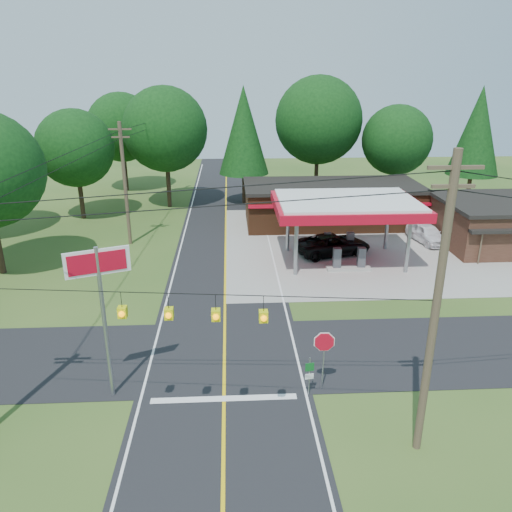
{
  "coord_description": "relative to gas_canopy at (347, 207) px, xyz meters",
  "views": [
    {
      "loc": [
        0.43,
        -22.18,
        13.78
      ],
      "look_at": [
        2.0,
        7.0,
        2.8
      ],
      "focal_mm": 35.0,
      "sensor_mm": 36.0,
      "label": 1
    }
  ],
  "objects": [
    {
      "name": "big_stop_sign",
      "position": [
        -14.0,
        -16.01,
        1.02
      ],
      "size": [
        2.48,
        1.02,
        7.08
      ],
      "color": "gray",
      "rests_on": "ground"
    },
    {
      "name": "utility_pole_near_right",
      "position": [
        -1.5,
        -20.0,
        1.69
      ],
      "size": [
        1.8,
        0.3,
        11.5
      ],
      "color": "#473828",
      "rests_on": "ground"
    },
    {
      "name": "overhead_beacons",
      "position": [
        -10.0,
        -19.0,
        1.95
      ],
      "size": [
        17.04,
        2.04,
        1.03
      ],
      "color": "black",
      "rests_on": "ground"
    },
    {
      "name": "route_sign_post",
      "position": [
        -5.2,
        -16.52,
        -3.12
      ],
      "size": [
        0.4,
        0.11,
        1.94
      ],
      "color": "gray",
      "rests_on": "ground"
    },
    {
      "name": "treeline_backdrop",
      "position": [
        -8.18,
        11.01,
        3.22
      ],
      "size": [
        70.27,
        51.59,
        13.3
      ],
      "color": "#332316",
      "rests_on": "ground"
    },
    {
      "name": "sedan_car",
      "position": [
        8.0,
        4.0,
        -3.49
      ],
      "size": [
        5.36,
        5.36,
        1.56
      ],
      "primitive_type": "imported",
      "rotation": [
        0.0,
        0.0,
        0.19
      ],
      "color": "white",
      "rests_on": "ground"
    },
    {
      "name": "utility_pole_north",
      "position": [
        -15.5,
        22.0,
        0.48
      ],
      "size": [
        0.3,
        0.3,
        9.5
      ],
      "color": "#473828",
      "rests_on": "ground"
    },
    {
      "name": "lane_center_yellow",
      "position": [
        -9.0,
        -13.0,
        -4.24
      ],
      "size": [
        0.15,
        110.0,
        0.0
      ],
      "primitive_type": "cube",
      "color": "yellow",
      "rests_on": "main_highway"
    },
    {
      "name": "utility_pole_far_left",
      "position": [
        -17.0,
        5.0,
        0.93
      ],
      "size": [
        1.8,
        0.3,
        10.0
      ],
      "color": "#473828",
      "rests_on": "ground"
    },
    {
      "name": "suv_car",
      "position": [
        -0.5,
        1.5,
        -3.45
      ],
      "size": [
        7.19,
        7.19,
        1.64
      ],
      "primitive_type": "imported",
      "rotation": [
        0.0,
        0.0,
        1.83
      ],
      "color": "black",
      "rests_on": "ground"
    },
    {
      "name": "cross_road",
      "position": [
        -9.0,
        -13.0,
        -4.25
      ],
      "size": [
        70.0,
        7.0,
        0.02
      ],
      "primitive_type": "cube",
      "color": "black",
      "rests_on": "ground"
    },
    {
      "name": "gas_canopy",
      "position": [
        0.0,
        0.0,
        0.0
      ],
      "size": [
        10.6,
        7.4,
        4.88
      ],
      "color": "gray",
      "rests_on": "ground"
    },
    {
      "name": "ground",
      "position": [
        -9.0,
        -13.0,
        -4.27
      ],
      "size": [
        120.0,
        120.0,
        0.0
      ],
      "primitive_type": "plane",
      "color": "#2E4E1B",
      "rests_on": "ground"
    },
    {
      "name": "convenience_store",
      "position": [
        1.0,
        9.98,
        -2.35
      ],
      "size": [
        16.4,
        7.55,
        3.8
      ],
      "color": "#502B17",
      "rests_on": "ground"
    },
    {
      "name": "octagonal_stop_sign",
      "position": [
        -4.5,
        -16.01,
        -2.05
      ],
      "size": [
        1.0,
        0.11,
        2.93
      ],
      "color": "gray",
      "rests_on": "ground"
    },
    {
      "name": "main_highway",
      "position": [
        -9.0,
        -13.0,
        -4.26
      ],
      "size": [
        8.0,
        120.0,
        0.02
      ],
      "primitive_type": "cube",
      "color": "black",
      "rests_on": "ground"
    }
  ]
}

